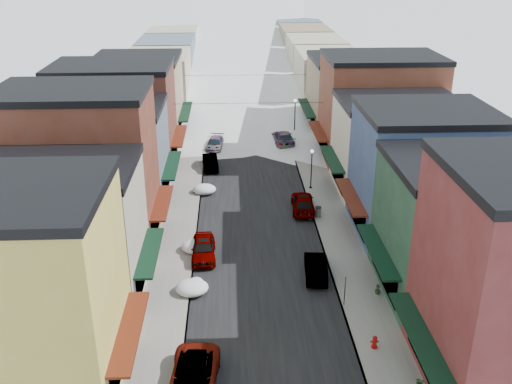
{
  "coord_description": "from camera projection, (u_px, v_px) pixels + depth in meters",
  "views": [
    {
      "loc": [
        -2.08,
        -21.03,
        21.81
      ],
      "look_at": [
        0.0,
        23.48,
        2.7
      ],
      "focal_mm": 40.0,
      "sensor_mm": 36.0,
      "label": 1
    }
  ],
  "objects": [
    {
      "name": "streetlamp_near",
      "position": [
        312.0,
        164.0,
        54.92
      ],
      "size": [
        0.33,
        0.33,
        3.97
      ],
      "color": "black",
      "rests_on": "sidewalk_right"
    },
    {
      "name": "bldg_l_brick_far",
      "position": [
        115.0,
        116.0,
        60.1
      ],
      "size": [
        13.3,
        9.2,
        11.0
      ],
      "color": "maroon",
      "rests_on": "ground"
    },
    {
      "name": "sidewalk_right",
      "position": [
        289.0,
        109.0,
        83.33
      ],
      "size": [
        3.2,
        160.0,
        0.15
      ],
      "primitive_type": "cube",
      "color": "gray",
      "rests_on": "ground"
    },
    {
      "name": "sidewalk_left",
      "position": [
        199.0,
        111.0,
        82.76
      ],
      "size": [
        3.2,
        160.0,
        0.15
      ],
      "primitive_type": "cube",
      "color": "gray",
      "rests_on": "ground"
    },
    {
      "name": "car_lane_white",
      "position": [
        254.0,
        86.0,
        93.7
      ],
      "size": [
        3.33,
        6.37,
        1.71
      ],
      "primitive_type": "imported",
      "rotation": [
        0.0,
        0.0,
        3.06
      ],
      "color": "silver",
      "rests_on": "ground"
    },
    {
      "name": "parking_sign",
      "position": [
        345.0,
        289.0,
        37.13
      ],
      "size": [
        0.08,
        0.28,
        2.1
      ],
      "color": "black",
      "rests_on": "sidewalk_right"
    },
    {
      "name": "car_white_suv",
      "position": [
        193.0,
        379.0,
        30.27
      ],
      "size": [
        2.91,
        5.63,
        1.52
      ],
      "primitive_type": "imported",
      "rotation": [
        0.0,
        0.0,
        -0.07
      ],
      "color": "silver",
      "rests_on": "ground"
    },
    {
      "name": "road",
      "position": [
        244.0,
        110.0,
        83.07
      ],
      "size": [
        10.0,
        160.0,
        0.01
      ],
      "primitive_type": "cube",
      "color": "black",
      "rests_on": "ground"
    },
    {
      "name": "bldg_l_grayblue",
      "position": [
        110.0,
        153.0,
        52.28
      ],
      "size": [
        11.3,
        9.2,
        9.0
      ],
      "color": "slate",
      "rests_on": "ground"
    },
    {
      "name": "streetlamp_far",
      "position": [
        295.0,
        113.0,
        69.61
      ],
      "size": [
        0.4,
        0.4,
        4.87
      ],
      "color": "black",
      "rests_on": "sidewalk_right"
    },
    {
      "name": "car_lane_silver",
      "position": [
        233.0,
        116.0,
        77.37
      ],
      "size": [
        2.63,
        5.12,
        1.67
      ],
      "primitive_type": "imported",
      "rotation": [
        0.0,
        0.0,
        -0.14
      ],
      "color": "#ADAFB6",
      "rests_on": "ground"
    },
    {
      "name": "bldg_r_cream",
      "position": [
        396.0,
        145.0,
        54.34
      ],
      "size": [
        12.3,
        9.2,
        9.0
      ],
      "color": "beige",
      "rests_on": "ground"
    },
    {
      "name": "bldg_r_green",
      "position": [
        463.0,
        228.0,
        37.7
      ],
      "size": [
        11.3,
        9.2,
        9.5
      ],
      "color": "#204430",
      "rests_on": "ground"
    },
    {
      "name": "car_dark_hatch",
      "position": [
        210.0,
        162.0,
        60.94
      ],
      "size": [
        1.94,
        4.44,
        1.42
      ],
      "primitive_type": "imported",
      "rotation": [
        0.0,
        0.0,
        0.1
      ],
      "color": "black",
      "rests_on": "ground"
    },
    {
      "name": "bldg_l_yellow",
      "position": [
        14.0,
        293.0,
        28.83
      ],
      "size": [
        11.3,
        8.7,
        11.5
      ],
      "color": "#DAC450",
      "rests_on": "ground"
    },
    {
      "name": "bldg_l_brick_near",
      "position": [
        80.0,
        168.0,
        43.76
      ],
      "size": [
        12.3,
        8.2,
        12.5
      ],
      "color": "maroon",
      "rests_on": "ground"
    },
    {
      "name": "car_gray_suv",
      "position": [
        303.0,
        202.0,
        51.05
      ],
      "size": [
        2.21,
        4.98,
        1.66
      ],
      "primitive_type": "imported",
      "rotation": [
        0.0,
        0.0,
        3.09
      ],
      "color": "gray",
      "rests_on": "ground"
    },
    {
      "name": "overhead_cables",
      "position": [
        247.0,
        88.0,
        69.16
      ],
      "size": [
        16.4,
        15.04,
        0.04
      ],
      "color": "black",
      "rests_on": "ground"
    },
    {
      "name": "car_green_sedan",
      "position": [
        316.0,
        267.0,
        40.92
      ],
      "size": [
        1.86,
        4.43,
        1.42
      ],
      "primitive_type": "imported",
      "rotation": [
        0.0,
        0.0,
        3.06
      ],
      "color": "black",
      "rests_on": "ground"
    },
    {
      "name": "car_silver_sedan",
      "position": [
        203.0,
        248.0,
        43.37
      ],
      "size": [
        1.96,
        4.57,
        1.54
      ],
      "primitive_type": "imported",
      "rotation": [
        0.0,
        0.0,
        0.03
      ],
      "color": "#93969A",
      "rests_on": "ground"
    },
    {
      "name": "trash_can",
      "position": [
        318.0,
        212.0,
        49.74
      ],
      "size": [
        0.55,
        0.55,
        0.93
      ],
      "color": "slate",
      "rests_on": "sidewalk_right"
    },
    {
      "name": "snow_pile_mid",
      "position": [
        197.0,
        246.0,
        44.34
      ],
      "size": [
        2.32,
        2.63,
        0.98
      ],
      "color": "white",
      "rests_on": "ground"
    },
    {
      "name": "bldg_r_tan",
      "position": [
        351.0,
        95.0,
        71.67
      ],
      "size": [
        11.3,
        11.2,
        9.5
      ],
      "color": "#8F7C5E",
      "rests_on": "ground"
    },
    {
      "name": "distant_blocks",
      "position": [
        241.0,
        55.0,
        102.61
      ],
      "size": [
        34.0,
        55.0,
        8.0
      ],
      "color": "gray",
      "rests_on": "ground"
    },
    {
      "name": "snow_pile_near",
      "position": [
        192.0,
        287.0,
        38.97
      ],
      "size": [
        2.26,
        2.59,
        0.96
      ],
      "color": "white",
      "rests_on": "ground"
    },
    {
      "name": "fire_hydrant",
      "position": [
        375.0,
        342.0,
        33.42
      ],
      "size": [
        0.48,
        0.36,
        0.82
      ],
      "color": "#A50C08",
      "rests_on": "sidewalk_right"
    },
    {
      "name": "curb_right",
      "position": [
        279.0,
        110.0,
        83.26
      ],
      "size": [
        0.1,
        160.0,
        0.15
      ],
      "primitive_type": "cube",
      "color": "slate",
      "rests_on": "ground"
    },
    {
      "name": "bldg_l_cream",
      "position": [
        61.0,
        233.0,
        37.03
      ],
      "size": [
        11.3,
        8.2,
        9.5
      ],
      "color": "#BCAC97",
      "rests_on": "ground"
    },
    {
      "name": "planter_near",
      "position": [
        420.0,
        382.0,
        30.49
      ],
      "size": [
        0.56,
        0.51,
        0.54
      ],
      "primitive_type": "imported",
      "rotation": [
        0.0,
        0.0,
        0.23
      ],
      "color": "#2E632C",
      "rests_on": "sidewalk_right"
    },
    {
      "name": "curb_left",
      "position": [
        210.0,
        110.0,
        82.83
      ],
      "size": [
        0.1,
        160.0,
        0.15
      ],
      "primitive_type": "cube",
      "color": "slate",
      "rests_on": "ground"
    },
    {
      "name": "snow_pile_far",
      "position": [
        205.0,
        189.0,
        54.87
      ],
      "size": [
        2.21,
        2.56,
        0.94
      ],
      "color": "white",
      "rests_on": "ground"
    },
    {
      "name": "planter_far",
      "position": [
        378.0,
        289.0,
        38.67
      ],
      "size": [
        0.53,
        0.53,
        0.68
      ],
      "primitive_type": "imported",
      "rotation": [
        0.0,
        0.0,
        0.6
      ],
      "color": "#294E23",
      "rests_on": "sidewalk_right"
    },
    {
      "name": "car_silver_wagon",
      "position": [
        215.0,
        144.0,
        66.86
      ],
      "size": [
        2.44,
        4.8,
        1.34
      ],
      "primitive_type": "imported",
      "rotation": [
        0.0,
        0.0,
        -0.13
      ],
      "color": "#94989C",
      "rests_on": "ground"
    },
    {
      "name": "bldg_l_tan",
      "position": [
        139.0,
        98.0,
        69.52
      ],
      "size": [
        11.3,
        11.2,
        10.0
      ],
      "color": "tan",
      "rests_on": "ground"
    },
    {
      "name": "car_black_sedan",
      "position": [
        283.0,
        138.0,
        68.39
      ],
      "size": [
        2.76,
        5.89,
        1.66
      ],
      "primitive_type": "imported",
      "rotation": [
        0.0,
        0.0,
        3.22
      ],
      "color": "black",
      "rests_on": "ground"
    },
    {
      "name": "bldg_r_blue",
      "position": [
        421.0,
        172.0,
        45.77
      ],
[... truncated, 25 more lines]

